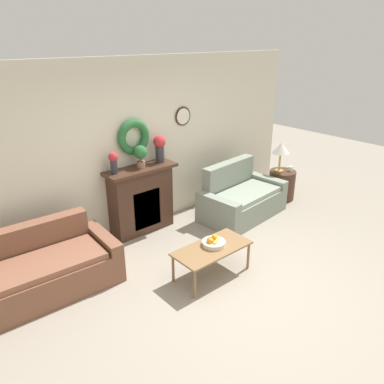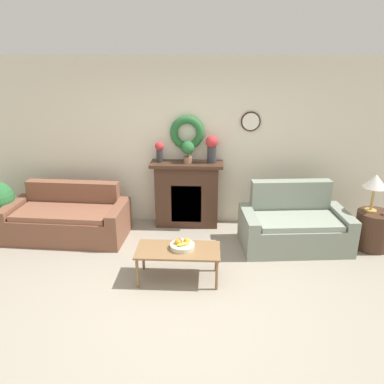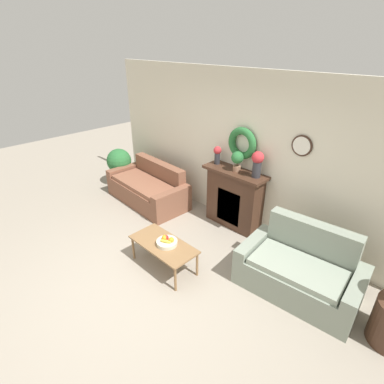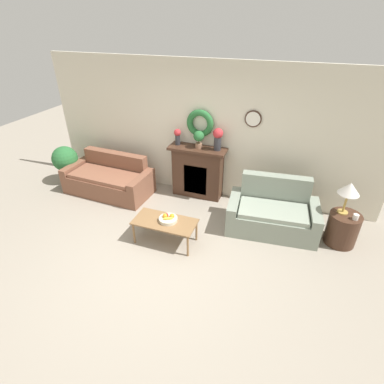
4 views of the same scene
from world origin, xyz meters
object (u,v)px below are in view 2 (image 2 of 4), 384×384
object	(u,v)px
fireplace	(187,194)
potted_plant_on_mantel	(188,150)
couch_left	(68,219)
coffee_table	(178,252)
vase_on_mantel_right	(212,147)
side_table_by_loveseat	(373,230)
fruit_bowl	(182,245)
table_lamp	(375,182)
vase_on_mantel_left	(159,150)
loveseat_right	(294,226)

from	to	relation	value
fireplace	potted_plant_on_mantel	distance (m)	0.75
couch_left	coffee_table	distance (m)	2.15
vase_on_mantel_right	couch_left	bearing A→B (deg)	-166.82
couch_left	side_table_by_loveseat	xyz separation A→B (m)	(4.61, -0.16, -0.01)
couch_left	fruit_bowl	world-z (taller)	couch_left
fireplace	couch_left	bearing A→B (deg)	-164.26
vase_on_mantel_right	coffee_table	bearing A→B (deg)	-103.69
couch_left	fruit_bowl	size ratio (longest dim) A/B	6.09
fireplace	fruit_bowl	bearing A→B (deg)	-88.69
side_table_by_loveseat	vase_on_mantel_right	distance (m)	2.69
table_lamp	potted_plant_on_mantel	size ratio (longest dim) A/B	1.61
coffee_table	table_lamp	bearing A→B (deg)	20.65
fruit_bowl	table_lamp	xyz separation A→B (m)	(2.68, 1.00, 0.53)
coffee_table	vase_on_mantel_right	size ratio (longest dim) A/B	2.41
coffee_table	table_lamp	size ratio (longest dim) A/B	1.88
vase_on_mantel_left	fruit_bowl	bearing A→B (deg)	-73.94
fireplace	coffee_table	distance (m)	1.66
side_table_by_loveseat	vase_on_mantel_left	xyz separation A→B (m)	(-3.21, 0.68, 0.99)
table_lamp	potted_plant_on_mantel	bearing A→B (deg)	167.23
potted_plant_on_mantel	table_lamp	bearing A→B (deg)	-12.77
loveseat_right	fruit_bowl	size ratio (longest dim) A/B	5.27
fruit_bowl	potted_plant_on_mantel	distance (m)	1.81
fireplace	couch_left	world-z (taller)	fireplace
fruit_bowl	side_table_by_loveseat	distance (m)	2.91
fruit_bowl	vase_on_mantel_left	distance (m)	1.88
fireplace	vase_on_mantel_right	xyz separation A→B (m)	(0.40, 0.01, 0.79)
potted_plant_on_mantel	fireplace	bearing A→B (deg)	144.02
couch_left	potted_plant_on_mantel	world-z (taller)	potted_plant_on_mantel
loveseat_right	coffee_table	distance (m)	1.92
vase_on_mantel_left	table_lamp	bearing A→B (deg)	-11.34
loveseat_right	vase_on_mantel_left	xyz separation A→B (m)	(-2.06, 0.66, 0.97)
coffee_table	vase_on_mantel_right	bearing A→B (deg)	76.31
fireplace	potted_plant_on_mantel	size ratio (longest dim) A/B	3.35
side_table_by_loveseat	coffee_table	bearing A→B (deg)	-160.69
fireplace	loveseat_right	xyz separation A→B (m)	(1.63, -0.66, -0.24)
fireplace	vase_on_mantel_left	bearing A→B (deg)	179.27
couch_left	side_table_by_loveseat	world-z (taller)	couch_left
loveseat_right	couch_left	bearing A→B (deg)	172.23
fireplace	side_table_by_loveseat	bearing A→B (deg)	-13.67
vase_on_mantel_left	loveseat_right	bearing A→B (deg)	-17.85
fruit_bowl	table_lamp	distance (m)	2.91
coffee_table	fruit_bowl	bearing A→B (deg)	33.92
loveseat_right	side_table_by_loveseat	size ratio (longest dim) A/B	2.86
coffee_table	fruit_bowl	world-z (taller)	fruit_bowl
fireplace	table_lamp	size ratio (longest dim) A/B	2.08
fireplace	couch_left	distance (m)	1.92
table_lamp	fruit_bowl	bearing A→B (deg)	-159.60
couch_left	side_table_by_loveseat	size ratio (longest dim) A/B	3.31
vase_on_mantel_left	potted_plant_on_mantel	size ratio (longest dim) A/B	0.94
fireplace	potted_plant_on_mantel	bearing A→B (deg)	-35.98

